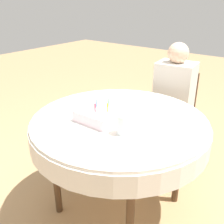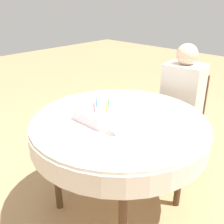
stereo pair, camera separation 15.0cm
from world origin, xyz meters
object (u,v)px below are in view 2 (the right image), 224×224
Objects in this scene: person at (181,96)px; drinking_glass at (120,125)px; birthday_cake at (101,114)px; chair at (182,115)px.

person is 1.02m from drinking_glass.
birthday_cake is 0.24m from drinking_glass.
birthday_cake is at bearing -101.91° from person.
chair is 3.24× the size of birthday_cake.
chair is 6.94× the size of drinking_glass.
drinking_glass reaches higher than chair.
person reaches higher than drinking_glass.
chair is at bearing 86.46° from birthday_cake.
person is at bearing -90.00° from chair.
person reaches higher than birthday_cake.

